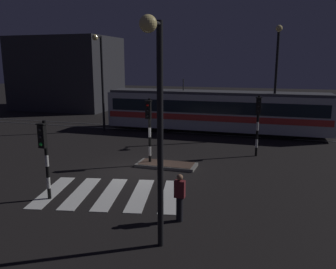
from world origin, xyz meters
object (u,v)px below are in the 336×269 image
object	(u,v)px
tram	(215,111)
pedestrian_waiting_at_kerb	(180,197)
traffic_light_corner_far_right	(258,117)
traffic_light_kerb_mid_left	(44,149)
street_lamp_trackside_left	(101,72)
traffic_light_median_centre	(149,122)
street_lamp_trackside_right	(276,70)
street_lamp_near_kerb	(157,108)

from	to	relation	value
tram	pedestrian_waiting_at_kerb	xyz separation A→B (m)	(1.31, -15.53, -0.87)
traffic_light_corner_far_right	traffic_light_kerb_mid_left	xyz separation A→B (m)	(-7.69, -9.14, -0.23)
traffic_light_kerb_mid_left	street_lamp_trackside_left	world-z (taller)	street_lamp_trackside_left
street_lamp_trackside_left	tram	distance (m)	9.31
street_lamp_trackside_left	traffic_light_kerb_mid_left	bearing A→B (deg)	-71.75
street_lamp_trackside_left	traffic_light_corner_far_right	bearing A→B (deg)	-18.55
traffic_light_corner_far_right	traffic_light_median_centre	bearing A→B (deg)	-147.00
street_lamp_trackside_left	tram	size ratio (longest dim) A/B	0.43
street_lamp_trackside_left	street_lamp_trackside_right	size ratio (longest dim) A/B	0.95
traffic_light_median_centre	street_lamp_near_kerb	bearing A→B (deg)	-68.56
traffic_light_kerb_mid_left	tram	bearing A→B (deg)	74.43
pedestrian_waiting_at_kerb	street_lamp_trackside_left	bearing A→B (deg)	126.29
street_lamp_near_kerb	street_lamp_trackside_left	bearing A→B (deg)	122.25
traffic_light_kerb_mid_left	pedestrian_waiting_at_kerb	bearing A→B (deg)	-3.03
traffic_light_median_centre	street_lamp_trackside_right	world-z (taller)	street_lamp_trackside_right
tram	street_lamp_trackside_left	bearing A→B (deg)	-166.58
traffic_light_corner_far_right	tram	distance (m)	7.03
street_lamp_trackside_left	street_lamp_near_kerb	size ratio (longest dim) A/B	1.13
street_lamp_trackside_right	pedestrian_waiting_at_kerb	size ratio (longest dim) A/B	4.57
street_lamp_near_kerb	traffic_light_corner_far_right	bearing A→B (deg)	78.77
street_lamp_near_kerb	street_lamp_trackside_right	bearing A→B (deg)	79.15
traffic_light_median_centre	pedestrian_waiting_at_kerb	bearing A→B (deg)	-61.33
traffic_light_corner_far_right	tram	world-z (taller)	tram
street_lamp_trackside_left	street_lamp_trackside_right	xyz separation A→B (m)	(12.93, 1.00, 0.21)
street_lamp_trackside_left	street_lamp_trackside_right	bearing A→B (deg)	4.41
traffic_light_corner_far_right	street_lamp_trackside_right	distance (m)	5.71
street_lamp_trackside_right	pedestrian_waiting_at_kerb	world-z (taller)	street_lamp_trackside_right
street_lamp_trackside_right	traffic_light_median_centre	bearing A→B (deg)	-126.31
pedestrian_waiting_at_kerb	tram	bearing A→B (deg)	94.80
traffic_light_median_centre	street_lamp_near_kerb	xyz separation A→B (m)	(3.12, -7.94, 1.85)
traffic_light_kerb_mid_left	street_lamp_trackside_right	world-z (taller)	street_lamp_trackside_right
street_lamp_trackside_right	traffic_light_corner_far_right	bearing A→B (deg)	-99.98
traffic_light_corner_far_right	street_lamp_near_kerb	distance (m)	11.81
traffic_light_kerb_mid_left	street_lamp_near_kerb	xyz separation A→B (m)	(5.42, -2.30, 2.09)
traffic_light_median_centre	pedestrian_waiting_at_kerb	size ratio (longest dim) A/B	2.10
street_lamp_trackside_right	pedestrian_waiting_at_kerb	bearing A→B (deg)	-101.83
traffic_light_median_centre	street_lamp_trackside_left	xyz separation A→B (m)	(-6.65, 7.54, 2.32)
traffic_light_median_centre	street_lamp_near_kerb	distance (m)	8.73
street_lamp_near_kerb	street_lamp_trackside_right	world-z (taller)	street_lamp_trackside_right
traffic_light_corner_far_right	pedestrian_waiting_at_kerb	xyz separation A→B (m)	(-2.14, -9.44, -1.48)
traffic_light_corner_far_right	tram	bearing A→B (deg)	119.53
tram	pedestrian_waiting_at_kerb	bearing A→B (deg)	-85.20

